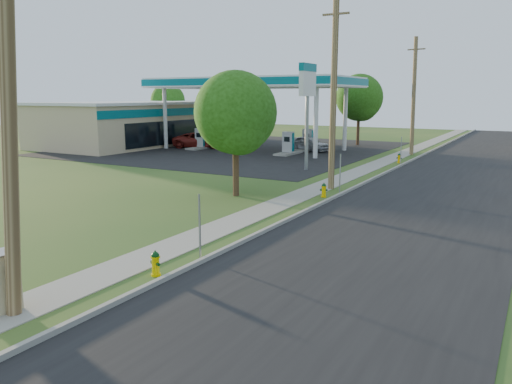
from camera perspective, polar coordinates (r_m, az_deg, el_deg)
ground_plane at (r=12.46m, az=-19.07°, el=-12.47°), size 140.00×140.00×0.00m
road at (r=18.54m, az=15.37°, el=-4.52°), size 8.00×120.00×0.02m
curb at (r=19.84m, az=4.13°, el=-2.94°), size 0.15×120.00×0.15m
sidewalk at (r=20.65m, az=-0.25°, el=-2.53°), size 1.50×120.00×0.03m
forecourt at (r=46.79m, az=-2.41°, el=5.02°), size 26.00×28.00×0.02m
utility_pole_near at (r=11.36m, az=-26.47°, el=9.71°), size 1.40×0.32×9.48m
utility_pole_mid at (r=26.13m, az=8.86°, el=11.09°), size 1.40×0.32×9.80m
utility_pole_far at (r=43.41m, az=17.58°, el=10.41°), size 1.40×0.32×9.50m
sign_post_near at (r=14.90m, az=-6.46°, el=-4.01°), size 0.05×0.04×2.00m
sign_post_mid at (r=25.19m, az=9.59°, el=2.05°), size 0.05×0.04×2.00m
sign_post_far at (r=36.79m, az=16.23°, el=4.53°), size 0.05×0.04×2.00m
gas_canopy at (r=45.52m, az=-0.29°, el=12.28°), size 18.18×9.18×6.40m
fuel_pump_nw at (r=46.47m, az=-6.36°, el=5.80°), size 1.20×3.20×1.90m
fuel_pump_ne at (r=41.82m, az=3.70°, el=5.28°), size 1.20×3.20×1.90m
fuel_pump_sw at (r=49.75m, az=-3.64°, el=6.18°), size 1.20×3.20×1.90m
fuel_pump_se at (r=45.43m, az=5.93°, el=5.69°), size 1.20×3.20×1.90m
convenience_store at (r=53.28m, az=-12.58°, el=7.78°), size 10.40×22.40×4.25m
price_pylon at (r=32.71m, az=5.92°, el=11.94°), size 0.34×2.04×6.85m
tree_verge at (r=23.95m, az=-2.26°, el=8.68°), size 3.98×3.98×6.04m
tree_lot at (r=50.65m, az=11.80°, el=10.32°), size 4.59×4.59×6.96m
tree_back at (r=62.74m, az=-10.01°, el=10.09°), size 4.18×4.18×6.33m
hydrant_near at (r=13.94m, az=-11.42°, el=-8.01°), size 0.37×0.33×0.71m
hydrant_mid at (r=24.28m, az=7.76°, el=0.21°), size 0.37×0.33×0.71m
hydrant_far at (r=37.90m, az=16.04°, el=3.74°), size 0.38×0.34×0.73m
car_red at (r=47.45m, az=-6.28°, el=5.92°), size 5.80×4.29×1.46m
car_silver at (r=44.50m, az=6.07°, el=5.53°), size 4.28×2.71×1.36m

